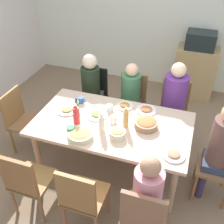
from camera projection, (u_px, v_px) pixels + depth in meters
ground_plane at (112, 168)px, 3.54m from camera, size 5.97×5.97×0.00m
wall_back at (158, 15)px, 4.74m from camera, size 5.13×0.12×2.60m
dining_table at (112, 128)px, 3.15m from camera, size 1.81×1.02×0.76m
chair_0 at (224, 164)px, 2.90m from camera, size 0.40×0.40×0.90m
person_0 at (220, 146)px, 2.79m from camera, size 0.30×0.30×1.26m
chair_1 at (132, 101)px, 3.93m from camera, size 0.40×0.40×0.90m
person_1 at (130, 95)px, 3.76m from camera, size 0.30×0.30×1.14m
chair_2 at (21, 118)px, 3.58m from camera, size 0.40×0.40×0.90m
chair_3 at (144, 215)px, 2.40m from camera, size 0.40×0.40×0.90m
person_3 at (147, 196)px, 2.38m from camera, size 0.30×0.30×1.15m
chair_4 at (173, 108)px, 3.77m from camera, size 0.40×0.40×0.90m
person_4 at (174, 98)px, 3.57m from camera, size 0.31×0.31×1.24m
chair_5 at (27, 181)px, 2.72m from camera, size 0.40×0.40×0.90m
chair_6 at (82, 197)px, 2.56m from camera, size 0.40×0.40×0.90m
chair_7 at (93, 94)px, 4.09m from camera, size 0.40×0.40×0.90m
person_7 at (91, 85)px, 3.90m from camera, size 0.30×0.30×1.18m
plate_0 at (174, 155)px, 2.65m from camera, size 0.23×0.23×0.04m
plate_1 at (97, 114)px, 3.20m from camera, size 0.25×0.25×0.04m
plate_2 at (146, 110)px, 3.28m from camera, size 0.25×0.25×0.04m
plate_3 at (67, 110)px, 3.28m from camera, size 0.25×0.25×0.04m
plate_4 at (125, 106)px, 3.36m from camera, size 0.22×0.22×0.04m
bowl_0 at (117, 133)px, 2.87m from camera, size 0.18×0.18×0.10m
bowl_1 at (80, 134)px, 2.87m from camera, size 0.27×0.27×0.08m
bowl_2 at (146, 124)px, 3.01m from camera, size 0.26×0.26×0.09m
cup_0 at (71, 130)px, 2.92m from camera, size 0.12×0.09×0.08m
cup_1 at (110, 108)px, 3.28m from camera, size 0.12×0.08×0.07m
cup_2 at (113, 120)px, 3.06m from camera, size 0.11×0.07×0.10m
cup_3 at (81, 100)px, 3.42m from camera, size 0.11×0.07×0.08m
bottle_0 at (102, 123)px, 2.91m from camera, size 0.06×0.06×0.24m
bottle_1 at (76, 114)px, 3.02m from camera, size 0.07×0.07×0.26m
bottle_2 at (77, 108)px, 3.13m from camera, size 0.06×0.06×0.25m
bottle_3 at (126, 118)px, 2.97m from camera, size 0.06×0.06×0.26m
side_cabinet at (194, 72)px, 4.80m from camera, size 0.70×0.44×0.90m
microwave at (201, 40)px, 4.46m from camera, size 0.48×0.36×0.28m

